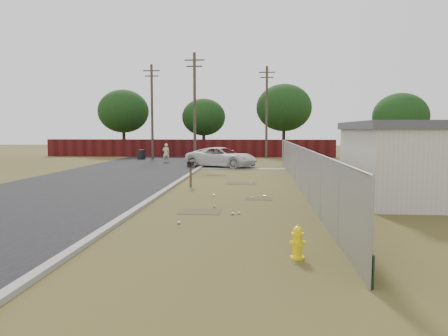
# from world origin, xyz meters

# --- Properties ---
(ground) EXTENTS (120.00, 120.00, 0.00)m
(ground) POSITION_xyz_m (0.00, 0.00, 0.00)
(ground) COLOR brown
(ground) RESTS_ON ground
(street) EXTENTS (15.10, 60.00, 0.12)m
(street) POSITION_xyz_m (-6.76, 8.05, 0.02)
(street) COLOR black
(street) RESTS_ON ground
(chainlink_fence) EXTENTS (0.10, 27.06, 2.02)m
(chainlink_fence) POSITION_xyz_m (3.12, 1.03, 0.80)
(chainlink_fence) COLOR #94989C
(chainlink_fence) RESTS_ON ground
(privacy_fence) EXTENTS (30.00, 0.12, 1.80)m
(privacy_fence) POSITION_xyz_m (-6.00, 25.00, 0.90)
(privacy_fence) COLOR #4B1012
(privacy_fence) RESTS_ON ground
(utility_poles) EXTENTS (12.60, 8.24, 9.00)m
(utility_poles) POSITION_xyz_m (-3.67, 20.67, 4.69)
(utility_poles) COLOR #4A3F31
(utility_poles) RESTS_ON ground
(houses) EXTENTS (9.30, 17.24, 3.10)m
(houses) POSITION_xyz_m (9.70, 3.13, 1.56)
(houses) COLOR beige
(houses) RESTS_ON ground
(horizon_trees) EXTENTS (33.32, 31.94, 7.78)m
(horizon_trees) POSITION_xyz_m (0.84, 23.56, 4.63)
(horizon_trees) COLOR black
(horizon_trees) RESTS_ON ground
(fire_hydrant) EXTENTS (0.34, 0.35, 0.75)m
(fire_hydrant) POSITION_xyz_m (2.01, -10.23, 0.35)
(fire_hydrant) COLOR yellow
(fire_hydrant) RESTS_ON ground
(mailbox) EXTENTS (0.25, 0.56, 1.28)m
(mailbox) POSITION_xyz_m (-2.11, 1.44, 1.01)
(mailbox) COLOR brown
(mailbox) RESTS_ON ground
(pickup_truck) EXTENTS (5.89, 4.36, 1.49)m
(pickup_truck) POSITION_xyz_m (-1.51, 12.87, 0.74)
(pickup_truck) COLOR silver
(pickup_truck) RESTS_ON ground
(pedestrian) EXTENTS (0.64, 0.46, 1.62)m
(pedestrian) POSITION_xyz_m (-6.68, 17.30, 0.81)
(pedestrian) COLOR beige
(pedestrian) RESTS_ON ground
(trash_bin) EXTENTS (0.78, 0.83, 0.91)m
(trash_bin) POSITION_xyz_m (-9.83, 20.95, 0.47)
(trash_bin) COLOR black
(trash_bin) RESTS_ON ground
(scattered_litter) EXTENTS (2.73, 10.11, 0.07)m
(scattered_litter) POSITION_xyz_m (0.22, -2.99, 0.04)
(scattered_litter) COLOR silver
(scattered_litter) RESTS_ON ground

